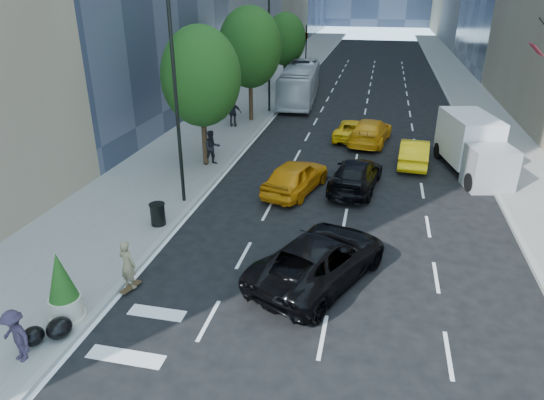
% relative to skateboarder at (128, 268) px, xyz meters
% --- Properties ---
extents(ground, '(160.00, 160.00, 0.00)m').
position_rel_skateboarder_xyz_m(ground, '(5.60, 3.00, -0.86)').
color(ground, black).
rests_on(ground, ground).
extents(sidewalk_left, '(6.00, 120.00, 0.15)m').
position_rel_skateboarder_xyz_m(sidewalk_left, '(-3.40, 33.00, -0.78)').
color(sidewalk_left, slate).
rests_on(sidewalk_left, ground).
extents(sidewalk_right, '(4.00, 120.00, 0.15)m').
position_rel_skateboarder_xyz_m(sidewalk_right, '(15.60, 33.00, -0.78)').
color(sidewalk_right, slate).
rests_on(sidewalk_right, ground).
extents(lamp_near, '(2.13, 0.22, 10.00)m').
position_rel_skateboarder_xyz_m(lamp_near, '(-0.72, 7.00, 4.96)').
color(lamp_near, black).
rests_on(lamp_near, sidewalk_left).
extents(lamp_far, '(2.13, 0.22, 10.00)m').
position_rel_skateboarder_xyz_m(lamp_far, '(-0.72, 25.00, 4.96)').
color(lamp_far, black).
rests_on(lamp_far, sidewalk_left).
extents(tree_near, '(4.20, 4.20, 7.46)m').
position_rel_skateboarder_xyz_m(tree_near, '(-1.60, 12.00, 4.11)').
color(tree_near, black).
rests_on(tree_near, sidewalk_left).
extents(tree_mid, '(4.50, 4.50, 7.99)m').
position_rel_skateboarder_xyz_m(tree_mid, '(-1.60, 22.00, 4.46)').
color(tree_mid, black).
rests_on(tree_mid, sidewalk_left).
extents(tree_far, '(3.90, 3.90, 6.92)m').
position_rel_skateboarder_xyz_m(tree_far, '(-1.60, 35.00, 3.77)').
color(tree_far, black).
rests_on(tree_far, sidewalk_left).
extents(traffic_signal, '(2.48, 0.53, 5.20)m').
position_rel_skateboarder_xyz_m(traffic_signal, '(-0.80, 43.00, 3.38)').
color(traffic_signal, black).
rests_on(traffic_signal, sidewalk_left).
extents(skateboarder, '(0.71, 0.56, 1.71)m').
position_rel_skateboarder_xyz_m(skateboarder, '(0.00, 0.00, 0.00)').
color(skateboarder, '#766A4A').
rests_on(skateboarder, ground).
extents(black_sedan_lincoln, '(4.98, 6.52, 1.65)m').
position_rel_skateboarder_xyz_m(black_sedan_lincoln, '(6.10, 2.00, -0.03)').
color(black_sedan_lincoln, black).
rests_on(black_sedan_lincoln, ground).
extents(black_sedan_mercedes, '(2.76, 5.43, 1.51)m').
position_rel_skateboarder_xyz_m(black_sedan_mercedes, '(6.80, 10.48, -0.10)').
color(black_sedan_mercedes, black).
rests_on(black_sedan_mercedes, ground).
extents(taxi_a, '(3.06, 5.07, 1.61)m').
position_rel_skateboarder_xyz_m(taxi_a, '(3.95, 9.50, -0.05)').
color(taxi_a, orange).
rests_on(taxi_a, ground).
extents(taxi_b, '(1.89, 4.55, 1.47)m').
position_rel_skateboarder_xyz_m(taxi_b, '(9.80, 14.86, -0.12)').
color(taxi_b, '#E7B80C').
rests_on(taxi_b, ground).
extents(taxi_c, '(2.52, 4.71, 1.26)m').
position_rel_skateboarder_xyz_m(taxi_c, '(6.10, 19.20, -0.23)').
color(taxi_c, yellow).
rests_on(taxi_c, ground).
extents(taxi_d, '(2.94, 5.59, 1.55)m').
position_rel_skateboarder_xyz_m(taxi_d, '(7.23, 18.50, -0.08)').
color(taxi_d, orange).
rests_on(taxi_d, ground).
extents(city_bus, '(3.29, 11.30, 3.11)m').
position_rel_skateboarder_xyz_m(city_bus, '(0.80, 29.47, 0.70)').
color(city_bus, silver).
rests_on(city_bus, ground).
extents(box_truck, '(3.50, 6.51, 2.96)m').
position_rel_skateboarder_xyz_m(box_truck, '(12.74, 14.27, 0.65)').
color(box_truck, silver).
rests_on(box_truck, ground).
extents(pedestrian_a, '(1.19, 1.16, 1.94)m').
position_rel_skateboarder_xyz_m(pedestrian_a, '(-1.20, 12.03, 0.26)').
color(pedestrian_a, black).
rests_on(pedestrian_a, sidewalk_left).
extents(pedestrian_b, '(1.21, 0.57, 2.00)m').
position_rel_skateboarder_xyz_m(pedestrian_b, '(-2.35, 19.91, 0.30)').
color(pedestrian_b, black).
rests_on(pedestrian_b, sidewalk_left).
extents(pedestrian_c, '(1.14, 0.87, 1.57)m').
position_rel_skateboarder_xyz_m(pedestrian_c, '(-1.20, -3.84, 0.08)').
color(pedestrian_c, '#2B2234').
rests_on(pedestrian_c, sidewalk_left).
extents(trash_can, '(0.61, 0.61, 0.91)m').
position_rel_skateboarder_xyz_m(trash_can, '(-1.00, 4.42, -0.25)').
color(trash_can, black).
rests_on(trash_can, sidewalk_left).
extents(planter_shrub, '(0.95, 0.95, 2.27)m').
position_rel_skateboarder_xyz_m(planter_shrub, '(-1.00, -2.00, 0.37)').
color(planter_shrub, '#B9B29A').
rests_on(planter_shrub, sidewalk_left).
extents(garbage_bags, '(1.20, 1.15, 0.59)m').
position_rel_skateboarder_xyz_m(garbage_bags, '(-0.95, -2.96, -0.43)').
color(garbage_bags, black).
rests_on(garbage_bags, sidewalk_left).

